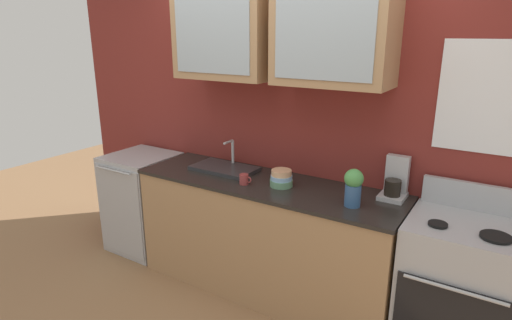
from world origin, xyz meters
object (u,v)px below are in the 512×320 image
object	(u,v)px
stove_range	(457,292)
sink_faucet	(225,168)
dishwasher	(143,202)
vase	(353,186)
cup_near_sink	(244,179)
coffee_maker	(395,182)
bowl_stack	(281,178)

from	to	relation	value
stove_range	sink_faucet	size ratio (longest dim) A/B	2.07
dishwasher	vase	bearing A→B (deg)	-2.36
dishwasher	cup_near_sink	bearing A→B (deg)	-5.63
dishwasher	coffee_maker	distance (m)	2.36
stove_range	cup_near_sink	xyz separation A→B (m)	(-1.52, -0.13, 0.50)
cup_near_sink	dishwasher	bearing A→B (deg)	174.37
vase	cup_near_sink	xyz separation A→B (m)	(-0.83, -0.04, -0.10)
vase	coffee_maker	size ratio (longest dim) A/B	0.88
cup_near_sink	coffee_maker	bearing A→B (deg)	18.48
stove_range	vase	xyz separation A→B (m)	(-0.69, -0.09, 0.60)
bowl_stack	coffee_maker	xyz separation A→B (m)	(0.77, 0.22, 0.05)
sink_faucet	bowl_stack	world-z (taller)	sink_faucet
stove_range	dishwasher	xyz separation A→B (m)	(-2.77, -0.00, -0.01)
stove_range	coffee_maker	xyz separation A→B (m)	(-0.50, 0.21, 0.57)
vase	dishwasher	xyz separation A→B (m)	(-2.09, 0.09, -0.60)
bowl_stack	vase	size ratio (longest dim) A/B	0.68
dishwasher	coffee_maker	bearing A→B (deg)	5.46
dishwasher	stove_range	bearing A→B (deg)	0.08
sink_faucet	vase	size ratio (longest dim) A/B	2.11
sink_faucet	cup_near_sink	size ratio (longest dim) A/B	5.31
stove_range	cup_near_sink	world-z (taller)	stove_range
bowl_stack	dishwasher	bearing A→B (deg)	179.76
sink_faucet	vase	bearing A→B (deg)	-7.85
bowl_stack	vase	world-z (taller)	vase
bowl_stack	coffee_maker	size ratio (longest dim) A/B	0.59
sink_faucet	dishwasher	world-z (taller)	sink_faucet
vase	cup_near_sink	distance (m)	0.84
dishwasher	sink_faucet	bearing A→B (deg)	4.54
bowl_stack	coffee_maker	world-z (taller)	coffee_maker
sink_faucet	coffee_maker	distance (m)	1.36
coffee_maker	vase	bearing A→B (deg)	-122.07
stove_range	cup_near_sink	bearing A→B (deg)	-175.18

